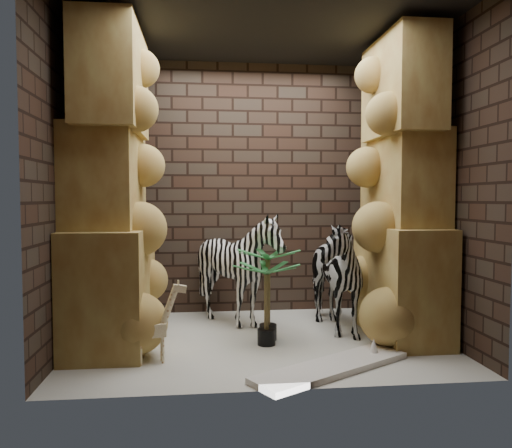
{
  "coord_description": "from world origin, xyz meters",
  "views": [
    {
      "loc": [
        -0.54,
        -4.64,
        1.38
      ],
      "look_at": [
        -0.02,
        0.15,
        1.12
      ],
      "focal_mm": 34.16,
      "sensor_mm": 36.0,
      "label": 1
    }
  ],
  "objects": [
    {
      "name": "floor",
      "position": [
        0.0,
        0.0,
        0.0
      ],
      "size": [
        3.5,
        3.5,
        0.0
      ],
      "primitive_type": "plane",
      "color": "beige",
      "rests_on": "ground"
    },
    {
      "name": "wall_left",
      "position": [
        -1.75,
        0.0,
        1.5
      ],
      "size": [
        0.0,
        3.0,
        3.0
      ],
      "primitive_type": "plane",
      "rotation": [
        1.57,
        0.0,
        1.57
      ],
      "color": "#2F1E16",
      "rests_on": "ground"
    },
    {
      "name": "ceiling",
      "position": [
        0.0,
        0.0,
        3.0
      ],
      "size": [
        3.5,
        3.5,
        0.0
      ],
      "primitive_type": "plane",
      "rotation": [
        3.14,
        0.0,
        0.0
      ],
      "color": "black",
      "rests_on": "ground"
    },
    {
      "name": "palm_front",
      "position": [
        0.08,
        0.01,
        0.45
      ],
      "size": [
        0.36,
        0.36,
        0.9
      ],
      "primitive_type": null,
      "color": "#276E3B",
      "rests_on": "floor"
    },
    {
      "name": "zebra_right",
      "position": [
        0.74,
        0.31,
        0.68
      ],
      "size": [
        0.75,
        1.21,
        1.35
      ],
      "primitive_type": "imported",
      "rotation": [
        0.0,
        0.0,
        0.12
      ],
      "color": "white",
      "rests_on": "floor"
    },
    {
      "name": "wall_front",
      "position": [
        0.0,
        -1.25,
        1.5
      ],
      "size": [
        3.5,
        0.0,
        3.5
      ],
      "primitive_type": "plane",
      "rotation": [
        -1.57,
        0.0,
        0.0
      ],
      "color": "#2F1E16",
      "rests_on": "ground"
    },
    {
      "name": "wall_back",
      "position": [
        0.0,
        1.25,
        1.5
      ],
      "size": [
        3.5,
        0.0,
        3.5
      ],
      "primitive_type": "plane",
      "rotation": [
        1.57,
        0.0,
        0.0
      ],
      "color": "#2F1E16",
      "rests_on": "ground"
    },
    {
      "name": "giraffe_toy",
      "position": [
        -0.98,
        -0.56,
        0.35
      ],
      "size": [
        0.38,
        0.19,
        0.7
      ],
      "primitive_type": null,
      "rotation": [
        0.0,
        0.0,
        0.2
      ],
      "color": "#FDEEBB",
      "rests_on": "floor"
    },
    {
      "name": "palm_back",
      "position": [
        0.05,
        -0.15,
        0.39
      ],
      "size": [
        0.36,
        0.36,
        0.78
      ],
      "primitive_type": null,
      "color": "#276E3B",
      "rests_on": "floor"
    },
    {
      "name": "surfboard",
      "position": [
        0.48,
        -0.89,
        0.03
      ],
      "size": [
        1.44,
        1.05,
        0.05
      ],
      "primitive_type": "cube",
      "rotation": [
        0.0,
        0.0,
        0.53
      ],
      "color": "white",
      "rests_on": "floor"
    },
    {
      "name": "wall_right",
      "position": [
        1.75,
        0.0,
        1.5
      ],
      "size": [
        0.0,
        3.0,
        3.0
      ],
      "primitive_type": "plane",
      "rotation": [
        1.57,
        0.0,
        -1.57
      ],
      "color": "#2F1E16",
      "rests_on": "ground"
    },
    {
      "name": "rock_pillar_right",
      "position": [
        1.42,
        0.0,
        1.5
      ],
      "size": [
        0.58,
        1.25,
        3.0
      ],
      "primitive_type": null,
      "color": "tan",
      "rests_on": "floor"
    },
    {
      "name": "zebra_left",
      "position": [
        -0.16,
        0.58,
        0.56
      ],
      "size": [
        1.14,
        1.34,
        1.11
      ],
      "primitive_type": "imported",
      "rotation": [
        0.0,
        0.0,
        -0.13
      ],
      "color": "white",
      "rests_on": "floor"
    },
    {
      "name": "rock_pillar_left",
      "position": [
        -1.4,
        0.0,
        1.5
      ],
      "size": [
        0.68,
        1.3,
        3.0
      ],
      "primitive_type": null,
      "color": "tan",
      "rests_on": "floor"
    }
  ]
}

